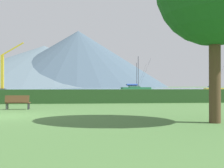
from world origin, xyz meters
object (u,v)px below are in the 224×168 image
dock_crane (3,75)px  park_bench_under_tree (18,102)px  sailboat_slip_6 (214,89)px  sailboat_slip_0 (136,89)px  sailboat_slip_7 (135,89)px

dock_crane → park_bench_under_tree: bearing=-74.6°
park_bench_under_tree → dock_crane: size_ratio=0.11×
sailboat_slip_6 → park_bench_under_tree: size_ratio=5.22×
sailboat_slip_0 → sailboat_slip_6: 27.66m
sailboat_slip_7 → park_bench_under_tree: size_ratio=5.76×
sailboat_slip_0 → sailboat_slip_7: size_ratio=1.04×
sailboat_slip_6 → sailboat_slip_7: size_ratio=0.91×
dock_crane → sailboat_slip_0: bearing=-18.8°
sailboat_slip_0 → park_bench_under_tree: (-19.00, -57.19, -0.21)m
dock_crane → sailboat_slip_7: bearing=4.6°
sailboat_slip_0 → sailboat_slip_7: 16.61m
sailboat_slip_0 → park_bench_under_tree: 60.26m
sailboat_slip_6 → dock_crane: (-64.68, 4.40, 4.31)m
sailboat_slip_0 → sailboat_slip_7: bearing=73.2°
sailboat_slip_6 → park_bench_under_tree: (-45.27, -65.84, -0.03)m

